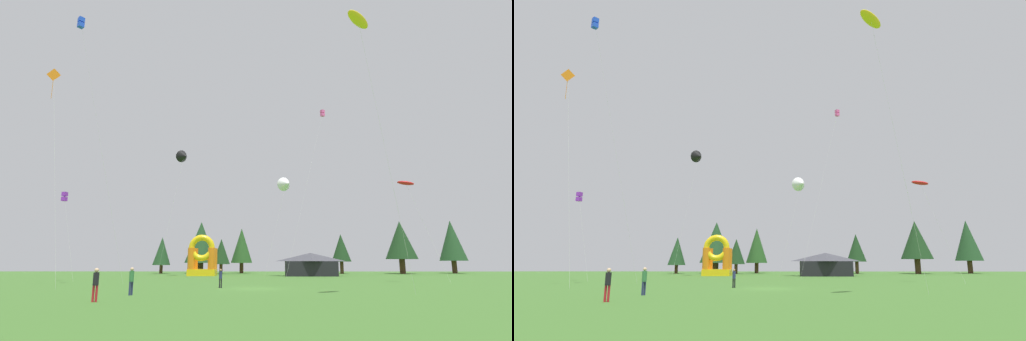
% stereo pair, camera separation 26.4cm
% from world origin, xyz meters
% --- Properties ---
extents(ground_plane, '(120.00, 120.00, 0.00)m').
position_xyz_m(ground_plane, '(0.00, 0.00, 0.00)').
color(ground_plane, '#3D6B28').
extents(kite_pink_box, '(7.37, 4.80, 27.66)m').
position_xyz_m(kite_pink_box, '(11.17, 29.89, 26.95)').
color(kite_pink_box, '#EA599E').
rests_on(kite_pink_box, ground_plane).
extents(kite_purple_box, '(2.61, 0.91, 10.39)m').
position_xyz_m(kite_purple_box, '(-23.03, 12.21, 9.82)').
color(kite_purple_box, purple).
rests_on(kite_purple_box, ground_plane).
extents(kite_black_delta, '(4.18, 3.65, 19.81)m').
position_xyz_m(kite_black_delta, '(-11.74, 26.81, 18.68)').
color(kite_black_delta, black).
rests_on(kite_black_delta, ground_plane).
extents(kite_blue_box, '(4.98, 5.59, 27.01)m').
position_xyz_m(kite_blue_box, '(-18.09, 1.89, 26.29)').
color(kite_blue_box, blue).
rests_on(kite_blue_box, ground_plane).
extents(kite_red_parafoil, '(4.47, 1.55, 11.25)m').
position_xyz_m(kite_red_parafoil, '(16.81, 9.18, 10.81)').
color(kite_red_parafoil, red).
rests_on(kite_red_parafoil, ground_plane).
extents(kite_yellow_parafoil, '(4.92, 4.63, 19.84)m').
position_xyz_m(kite_yellow_parafoil, '(7.58, -9.24, 19.28)').
color(kite_yellow_parafoil, yellow).
rests_on(kite_yellow_parafoil, ground_plane).
extents(kite_orange_diamond, '(4.18, 2.66, 20.97)m').
position_xyz_m(kite_orange_diamond, '(-20.26, 1.87, 20.23)').
color(kite_orange_diamond, orange).
rests_on(kite_orange_diamond, ground_plane).
extents(kite_white_delta, '(4.96, 2.85, 15.61)m').
position_xyz_m(kite_white_delta, '(4.63, 28.03, 14.39)').
color(kite_white_delta, white).
rests_on(kite_white_delta, ground_plane).
extents(person_near_camera, '(0.35, 0.35, 1.60)m').
position_xyz_m(person_near_camera, '(-3.01, 0.97, 0.95)').
color(person_near_camera, black).
rests_on(person_near_camera, ground_plane).
extents(person_left_edge, '(0.37, 0.37, 1.87)m').
position_xyz_m(person_left_edge, '(-8.91, -11.62, 1.11)').
color(person_left_edge, '#B21E26').
rests_on(person_left_edge, ground_plane).
extents(person_far_side, '(0.44, 0.44, 1.84)m').
position_xyz_m(person_far_side, '(-8.34, -6.93, 1.10)').
color(person_far_side, navy).
rests_on(person_far_side, ground_plane).
extents(inflatable_orange_dome, '(4.41, 4.23, 6.45)m').
position_xyz_m(inflatable_orange_dome, '(-8.89, 31.06, 2.44)').
color(inflatable_orange_dome, yellow).
rests_on(inflatable_orange_dome, ground_plane).
extents(festival_tent, '(7.95, 4.36, 3.58)m').
position_xyz_m(festival_tent, '(8.48, 30.17, 1.79)').
color(festival_tent, black).
rests_on(festival_tent, ground_plane).
extents(tree_row_0, '(3.38, 3.38, 6.83)m').
position_xyz_m(tree_row_0, '(-18.46, 43.29, 4.17)').
color(tree_row_0, '#4C331E').
rests_on(tree_row_0, ground_plane).
extents(tree_row_1, '(6.30, 6.30, 9.96)m').
position_xyz_m(tree_row_1, '(-11.29, 45.53, 5.93)').
color(tree_row_1, '#4C331E').
rests_on(tree_row_1, ground_plane).
extents(tree_row_2, '(3.33, 3.33, 6.39)m').
position_xyz_m(tree_row_2, '(-6.88, 41.72, 4.03)').
color(tree_row_2, '#4C331E').
rests_on(tree_row_2, ground_plane).
extents(tree_row_3, '(4.22, 4.22, 8.72)m').
position_xyz_m(tree_row_3, '(-3.23, 45.85, 5.30)').
color(tree_row_3, '#4C331E').
rests_on(tree_row_3, ground_plane).
extents(tree_row_4, '(3.66, 3.66, 7.34)m').
position_xyz_m(tree_row_4, '(15.80, 42.42, 4.72)').
color(tree_row_4, '#4C331E').
rests_on(tree_row_4, ground_plane).
extents(tree_row_5, '(5.88, 5.88, 9.75)m').
position_xyz_m(tree_row_5, '(27.07, 42.12, 6.16)').
color(tree_row_5, '#4C331E').
rests_on(tree_row_5, ground_plane).
extents(tree_row_6, '(5.14, 5.14, 10.19)m').
position_xyz_m(tree_row_6, '(38.21, 45.26, 6.24)').
color(tree_row_6, '#4C331E').
rests_on(tree_row_6, ground_plane).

